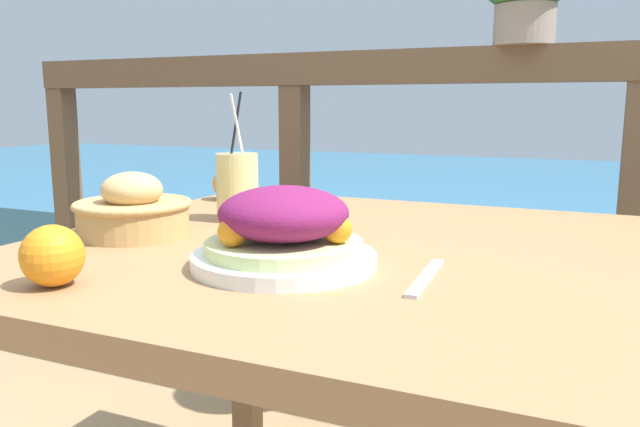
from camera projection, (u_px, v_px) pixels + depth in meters
name	position (u px, v px, depth m)	size (l,w,h in m)	color
patio_table	(346.00, 298.00, 1.03)	(1.00, 0.95, 0.71)	#997047
railing_fence	(447.00, 166.00, 1.67)	(2.80, 0.08, 1.08)	brown
sea_backdrop	(529.00, 217.00, 4.02)	(12.00, 4.00, 0.42)	teal
salad_plate	(284.00, 233.00, 0.86)	(0.26, 0.26, 0.11)	white
drink_glass	(237.00, 187.00, 1.21)	(0.08, 0.08, 0.25)	#DBCC7F
bread_basket	(133.00, 211.00, 1.07)	(0.20, 0.20, 0.11)	tan
knife	(426.00, 277.00, 0.81)	(0.03, 0.18, 0.00)	silver
orange_near_basket	(229.00, 184.00, 1.47)	(0.08, 0.08, 0.08)	orange
orange_near_glass	(52.00, 256.00, 0.77)	(0.08, 0.08, 0.08)	orange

